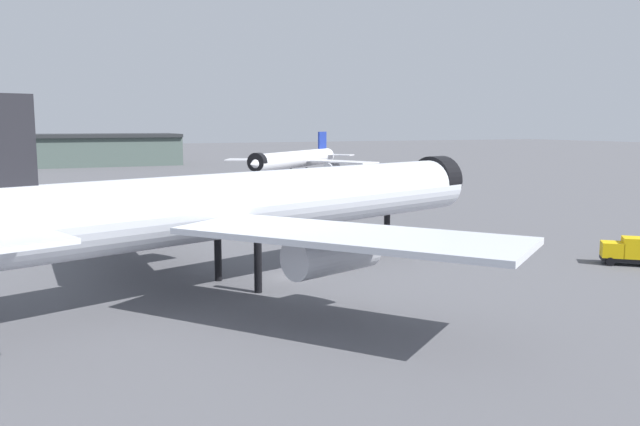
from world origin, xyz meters
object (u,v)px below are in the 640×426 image
at_px(airliner_near_gate, 257,204).
at_px(service_truck_front, 630,250).
at_px(baggage_cart_trailing, 290,218).
at_px(airliner_far_taxiway, 296,160).

height_order(airliner_near_gate, service_truck_front, airliner_near_gate).
xyz_separation_m(airliner_near_gate, baggage_cart_trailing, (16.94, 32.76, -6.58)).
xyz_separation_m(service_truck_front, baggage_cart_trailing, (-21.83, 42.47, -0.61)).
relative_size(airliner_near_gate, service_truck_front, 11.12).
bearing_deg(service_truck_front, airliner_far_taxiway, -53.72).
distance_m(airliner_far_taxiway, service_truck_front, 112.66).
relative_size(airliner_far_taxiway, baggage_cart_trailing, 14.54).
relative_size(airliner_near_gate, baggage_cart_trailing, 22.28).
xyz_separation_m(airliner_near_gate, airliner_far_taxiway, (47.86, 102.51, -1.92)).
relative_size(airliner_far_taxiway, service_truck_front, 7.26).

